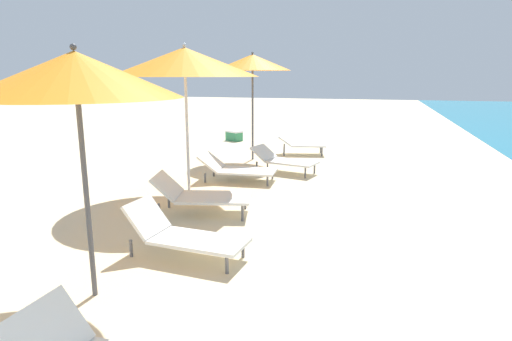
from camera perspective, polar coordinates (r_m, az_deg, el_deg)
The scene contains 9 objects.
umbrella_second at distance 4.16m, azimuth -22.84°, elevation 11.62°, with size 1.87×1.87×2.38m.
lounger_second_shoreside at distance 5.17m, azimuth -9.65°, elevation -8.32°, with size 1.47×0.68×0.63m.
umbrella_third at distance 7.54m, azimuth -9.45°, elevation 14.01°, with size 2.52×2.52×2.63m.
lounger_third_shoreside at distance 8.70m, azimuth -2.59°, elevation 0.29°, with size 1.57×0.78×0.54m.
lounger_third_inland at distance 6.66m, azimuth -7.40°, elevation -3.16°, with size 1.59×1.01×0.63m.
umbrella_farthest at distance 10.78m, azimuth -0.47°, elevation 14.14°, with size 1.89×1.89×2.66m.
lounger_farthest_shoreside at distance 11.70m, azimuth 6.00°, elevation 3.57°, with size 1.36×0.85×0.52m.
lounger_farthest_inland at distance 9.47m, azimuth 3.66°, elevation 1.47°, with size 1.54×0.94×0.55m.
cooler_box at distance 14.14m, azimuth -2.92°, elevation 4.64°, with size 0.62×0.53×0.33m.
Camera 1 is at (2.28, 0.48, 2.11)m, focal length 30.11 mm.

